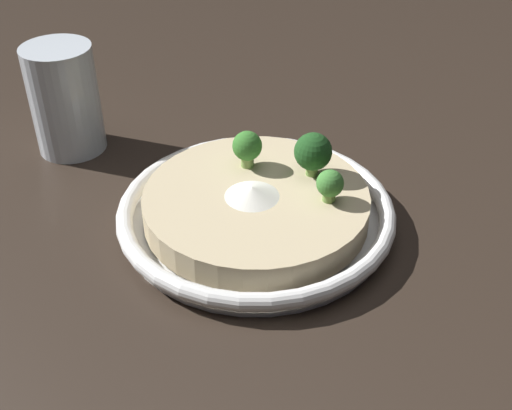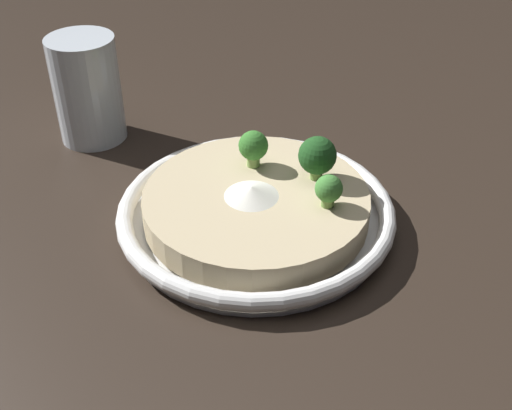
{
  "view_description": "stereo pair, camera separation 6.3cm",
  "coord_description": "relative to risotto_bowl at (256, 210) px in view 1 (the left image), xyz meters",
  "views": [
    {
      "loc": [
        0.32,
        -0.39,
        0.39
      ],
      "look_at": [
        0.0,
        0.0,
        0.02
      ],
      "focal_mm": 45.0,
      "sensor_mm": 36.0,
      "label": 1
    },
    {
      "loc": [
        0.37,
        -0.35,
        0.39
      ],
      "look_at": [
        0.0,
        0.0,
        0.02
      ],
      "focal_mm": 45.0,
      "sensor_mm": 36.0,
      "label": 2
    }
  ],
  "objects": [
    {
      "name": "cheese_sprinkle",
      "position": [
        -0.0,
        -0.01,
        0.03
      ],
      "size": [
        0.05,
        0.05,
        0.01
      ],
      "color": "white",
      "rests_on": "risotto_bowl"
    },
    {
      "name": "broccoli_back_left",
      "position": [
        -0.04,
        0.03,
        0.04
      ],
      "size": [
        0.03,
        0.03,
        0.04
      ],
      "color": "#84A856",
      "rests_on": "risotto_bowl"
    },
    {
      "name": "drinking_glass",
      "position": [
        -0.26,
        -0.02,
        0.04
      ],
      "size": [
        0.08,
        0.08,
        0.13
      ],
      "color": "silver",
      "rests_on": "ground_plane"
    },
    {
      "name": "broccoli_back",
      "position": [
        0.02,
        0.06,
        0.05
      ],
      "size": [
        0.04,
        0.04,
        0.05
      ],
      "color": "#759E4C",
      "rests_on": "risotto_bowl"
    },
    {
      "name": "broccoli_back_right",
      "position": [
        0.06,
        0.04,
        0.04
      ],
      "size": [
        0.03,
        0.03,
        0.03
      ],
      "color": "#759E4C",
      "rests_on": "risotto_bowl"
    },
    {
      "name": "ground_plane",
      "position": [
        0.0,
        0.0,
        -0.02
      ],
      "size": [
        6.0,
        6.0,
        0.0
      ],
      "primitive_type": "plane",
      "color": "#2D231C"
    },
    {
      "name": "risotto_bowl",
      "position": [
        0.0,
        0.0,
        0.0
      ],
      "size": [
        0.27,
        0.27,
        0.04
      ],
      "color": "white",
      "rests_on": "ground_plane"
    }
  ]
}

